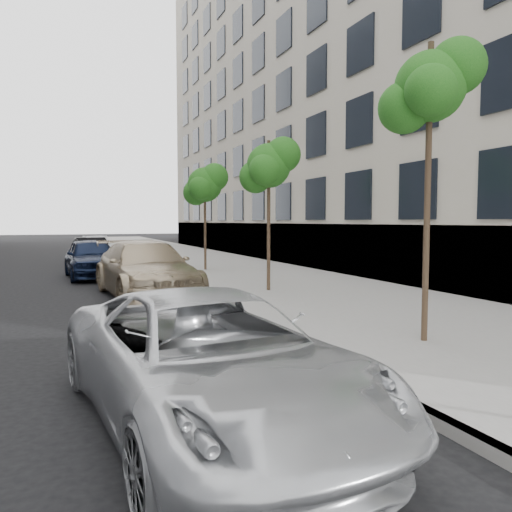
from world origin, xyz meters
TOP-DOWN VIEW (x-y plane):
  - ground at (0.00, 0.00)m, footprint 160.00×160.00m
  - sidewalk at (4.30, 24.00)m, footprint 6.40×72.00m
  - curb at (1.18, 24.00)m, footprint 0.15×72.00m
  - brown_tower at (24.00, 50.00)m, footprint 20.00×20.00m
  - tree_near at (3.23, 1.50)m, footprint 1.52×1.32m
  - tree_mid at (3.23, 8.00)m, footprint 1.61×1.41m
  - tree_far at (3.23, 14.50)m, footprint 1.73×1.53m
  - minivan at (-0.97, -0.13)m, footprint 2.74×5.10m
  - suv at (-0.10, 8.95)m, footprint 2.58×5.49m
  - sedan_blue at (-1.21, 14.39)m, footprint 1.96×4.42m
  - sedan_black at (-0.79, 20.95)m, footprint 1.81×4.04m
  - sedan_rear at (-0.23, 25.65)m, footprint 1.89×4.34m

SIDE VIEW (x-z plane):
  - ground at x=0.00m, z-range 0.00..0.00m
  - sidewalk at x=4.30m, z-range 0.00..0.14m
  - curb at x=1.18m, z-range 0.00..0.14m
  - sedan_rear at x=-0.23m, z-range 0.00..1.24m
  - sedan_black at x=-0.79m, z-range 0.00..1.29m
  - minivan at x=-0.97m, z-range 0.00..1.36m
  - sedan_blue at x=-1.21m, z-range 0.00..1.48m
  - suv at x=-0.10m, z-range 0.00..1.55m
  - tree_far at x=3.23m, z-range 1.43..5.71m
  - tree_mid at x=3.23m, z-range 1.50..5.81m
  - tree_near at x=3.23m, z-range 1.80..6.65m
  - brown_tower at x=24.00m, z-range 0.00..55.00m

